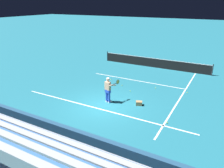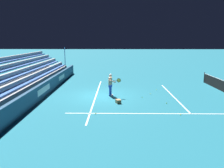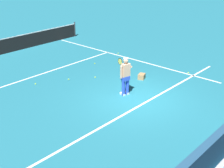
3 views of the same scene
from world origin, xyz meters
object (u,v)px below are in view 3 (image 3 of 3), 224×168
at_px(ball_box_cardboard, 142,76).
at_px(tennis_ball_midcourt, 95,63).
at_px(tennis_net, 9,45).
at_px(tennis_player, 125,76).
at_px(tennis_ball_toward_net, 118,53).
at_px(tennis_ball_stray_back, 69,79).
at_px(tennis_ball_by_box, 188,73).
at_px(tennis_ball_near_player, 95,77).
at_px(tennis_ball_on_baseline, 35,84).

xyz_separation_m(ball_box_cardboard, tennis_ball_midcourt, (0.03, 3.33, -0.10)).
relative_size(ball_box_cardboard, tennis_net, 0.04).
height_order(tennis_player, tennis_ball_toward_net, tennis_player).
xyz_separation_m(tennis_player, tennis_net, (0.00, 9.42, -0.40)).
bearing_deg(tennis_ball_stray_back, tennis_player, -80.21).
distance_m(tennis_player, tennis_ball_by_box, 4.39).
distance_m(tennis_ball_midcourt, tennis_ball_by_box, 5.19).
relative_size(tennis_ball_stray_back, tennis_ball_by_box, 1.00).
bearing_deg(tennis_ball_stray_back, tennis_ball_by_box, -39.75).
distance_m(ball_box_cardboard, tennis_ball_by_box, 2.63).
height_order(tennis_ball_midcourt, tennis_ball_near_player, same).
xyz_separation_m(tennis_ball_toward_net, tennis_ball_by_box, (-0.12, -4.97, 0.00)).
height_order(tennis_ball_toward_net, tennis_ball_on_baseline, same).
bearing_deg(tennis_ball_stray_back, tennis_ball_midcourt, 15.66).
bearing_deg(tennis_net, tennis_ball_near_player, -85.70).
xyz_separation_m(ball_box_cardboard, tennis_ball_stray_back, (-2.53, 2.61, -0.10)).
bearing_deg(tennis_ball_midcourt, tennis_ball_near_player, -134.71).
xyz_separation_m(tennis_player, ball_box_cardboard, (1.99, 0.57, -0.76)).
height_order(tennis_player, tennis_ball_stray_back, tennis_player).
distance_m(ball_box_cardboard, tennis_ball_on_baseline, 5.21).
bearing_deg(tennis_ball_stray_back, tennis_ball_near_player, -35.96).
bearing_deg(tennis_ball_stray_back, ball_box_cardboard, -45.84).
xyz_separation_m(ball_box_cardboard, tennis_ball_near_player, (-1.46, 1.83, -0.10)).
height_order(tennis_ball_on_baseline, tennis_ball_stray_back, same).
relative_size(tennis_ball_midcourt, tennis_net, 0.01).
bearing_deg(tennis_ball_toward_net, tennis_ball_by_box, -91.39).
height_order(tennis_ball_near_player, tennis_ball_by_box, same).
bearing_deg(ball_box_cardboard, tennis_ball_by_box, -31.33).
xyz_separation_m(tennis_ball_near_player, tennis_ball_by_box, (3.70, -3.19, 0.00)).
bearing_deg(tennis_ball_near_player, tennis_ball_midcourt, 45.29).
height_order(tennis_player, tennis_ball_near_player, tennis_player).
distance_m(tennis_ball_near_player, tennis_ball_by_box, 4.89).
bearing_deg(tennis_player, tennis_net, 90.00).
distance_m(tennis_player, tennis_ball_on_baseline, 4.48).
relative_size(ball_box_cardboard, tennis_ball_midcourt, 6.06).
relative_size(tennis_ball_on_baseline, tennis_ball_near_player, 1.00).
distance_m(ball_box_cardboard, tennis_ball_near_player, 2.34).
xyz_separation_m(tennis_ball_stray_back, tennis_ball_near_player, (1.08, -0.78, 0.00)).
distance_m(tennis_ball_on_baseline, tennis_ball_stray_back, 1.63).
bearing_deg(tennis_player, tennis_ball_on_baseline, 116.91).
relative_size(ball_box_cardboard, tennis_ball_on_baseline, 6.06).
distance_m(tennis_player, tennis_ball_midcourt, 4.47).
xyz_separation_m(tennis_ball_midcourt, tennis_ball_stray_back, (-2.56, -0.72, 0.00)).
bearing_deg(tennis_net, tennis_ball_stray_back, -95.01).
relative_size(tennis_player, tennis_net, 0.15).
bearing_deg(tennis_ball_midcourt, ball_box_cardboard, -90.47).
xyz_separation_m(tennis_ball_toward_net, tennis_ball_on_baseline, (-6.34, -0.24, 0.00)).
bearing_deg(tennis_ball_toward_net, tennis_ball_near_player, -155.12).
bearing_deg(tennis_ball_on_baseline, tennis_net, 70.09).
bearing_deg(tennis_player, tennis_ball_near_player, 77.54).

